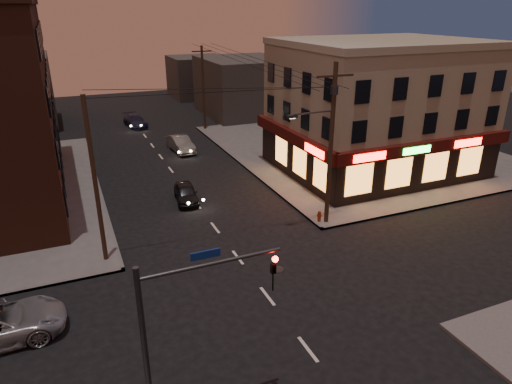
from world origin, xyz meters
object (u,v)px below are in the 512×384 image
sedan_near (186,193)px  sedan_mid (181,144)px  fire_hydrant (319,215)px  sedan_far (135,121)px

sedan_near → sedan_mid: size_ratio=0.82×
sedan_near → fire_hydrant: (6.95, -6.86, -0.08)m
sedan_near → sedan_mid: (2.73, 12.03, 0.11)m
sedan_near → sedan_mid: sedan_mid is taller
sedan_mid → fire_hydrant: sedan_mid is taller
sedan_far → fire_hydrant: size_ratio=6.30×
sedan_near → fire_hydrant: size_ratio=5.08×
sedan_near → sedan_far: size_ratio=0.81×
sedan_far → fire_hydrant: (6.61, -30.56, -0.12)m
sedan_near → sedan_mid: 12.33m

